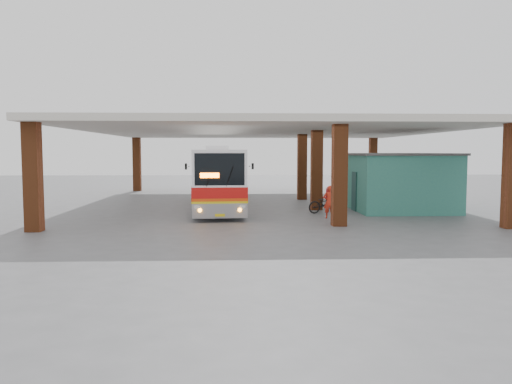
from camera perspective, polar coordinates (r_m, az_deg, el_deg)
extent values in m
plane|color=#515154|center=(24.39, 1.06, -2.88)|extent=(90.00, 90.00, 0.00)
cube|color=brown|center=(21.63, 9.51, 1.89)|extent=(0.60, 0.60, 4.35)
cube|color=brown|center=(27.52, 6.94, 2.48)|extent=(0.60, 0.60, 4.35)
cube|color=brown|center=(33.45, 5.28, 2.86)|extent=(0.60, 0.60, 4.35)
cube|color=brown|center=(21.71, -24.14, 1.56)|extent=(0.60, 0.60, 4.35)
cube|color=brown|center=(41.93, -13.45, 3.10)|extent=(0.60, 0.60, 4.35)
cube|color=brown|center=(23.19, 27.23, 1.62)|extent=(0.60, 0.60, 4.35)
cube|color=brown|center=(42.71, 13.20, 3.13)|extent=(0.60, 0.60, 4.35)
cube|color=beige|center=(30.73, 1.28, 7.07)|extent=(21.00, 23.00, 0.30)
cube|color=#2F766B|center=(29.58, 15.25, 1.19)|extent=(5.00, 8.00, 3.00)
cube|color=#474747|center=(29.53, 15.32, 4.19)|extent=(5.20, 8.20, 0.12)
cube|color=#153A36|center=(27.49, 11.17, 0.08)|extent=(0.08, 0.95, 2.10)
cube|color=black|center=(30.36, 9.87, 1.93)|extent=(0.08, 1.20, 1.00)
cube|color=black|center=(30.35, 9.81, 1.93)|extent=(0.04, 1.30, 1.10)
cube|color=white|center=(28.25, -4.55, 1.97)|extent=(3.22, 12.05, 2.78)
cube|color=white|center=(27.23, -4.51, 5.01)|extent=(1.37, 3.05, 0.25)
cube|color=gray|center=(22.60, -4.17, -2.09)|extent=(2.52, 0.55, 0.69)
cube|color=red|center=(28.28, -4.54, 0.86)|extent=(3.26, 12.05, 0.50)
cube|color=#E1410C|center=(28.30, -4.53, 0.23)|extent=(3.26, 12.05, 0.13)
cube|color=yellow|center=(28.31, -4.53, 0.00)|extent=(3.26, 12.05, 0.10)
cube|color=black|center=(22.32, -4.18, 2.61)|extent=(2.23, 0.24, 1.44)
cube|color=black|center=(29.02, -7.06, 3.00)|extent=(0.61, 8.92, 0.89)
cube|color=black|center=(29.08, -2.12, 3.03)|extent=(0.61, 8.92, 0.89)
cube|color=#FF5905|center=(22.26, -5.32, 1.90)|extent=(0.85, 0.10, 0.22)
sphere|color=orange|center=(22.38, -6.44, -2.10)|extent=(0.18, 0.18, 0.18)
sphere|color=orange|center=(22.43, -1.87, -2.05)|extent=(0.18, 0.18, 0.18)
cube|color=yellow|center=(22.40, -4.14, -2.66)|extent=(0.45, 0.06, 0.12)
cylinder|color=black|center=(24.19, -6.80, -1.79)|extent=(0.38, 1.01, 0.99)
cylinder|color=black|center=(24.25, -1.78, -1.74)|extent=(0.38, 1.01, 0.99)
cylinder|color=black|center=(31.80, -6.59, -0.27)|extent=(0.38, 1.01, 0.99)
cylinder|color=black|center=(31.85, -2.77, -0.23)|extent=(0.38, 1.01, 0.99)
cylinder|color=black|center=(33.09, -6.57, -0.08)|extent=(0.38, 1.01, 0.99)
cylinder|color=black|center=(33.13, -2.90, -0.05)|extent=(0.38, 1.01, 0.99)
imported|color=black|center=(26.19, 7.93, -1.29)|extent=(2.04, 1.24, 1.01)
imported|color=red|center=(24.12, 8.38, -1.13)|extent=(0.58, 0.38, 1.57)
cube|color=red|center=(32.81, 7.85, -0.60)|extent=(0.47, 0.47, 0.06)
cube|color=red|center=(32.85, 8.15, -0.13)|extent=(0.11, 0.42, 0.59)
cylinder|color=black|center=(32.61, 7.67, -0.86)|extent=(0.03, 0.03, 0.20)
cylinder|color=black|center=(32.72, 8.23, -0.85)|extent=(0.03, 0.03, 0.20)
cylinder|color=black|center=(32.93, 7.48, -0.80)|extent=(0.03, 0.03, 0.20)
cylinder|color=black|center=(33.04, 8.03, -0.79)|extent=(0.03, 0.03, 0.20)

